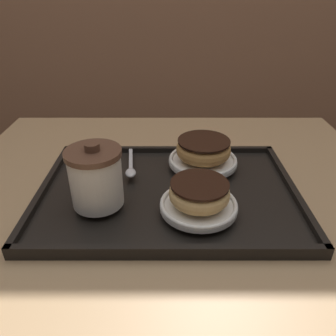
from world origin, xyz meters
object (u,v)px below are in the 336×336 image
object	(u,v)px
donut_chocolate_glazed	(199,192)
spoon	(131,169)
donut_plain	(203,149)
coffee_cup_front	(96,177)

from	to	relation	value
donut_chocolate_glazed	spoon	distance (m)	0.19
donut_chocolate_glazed	donut_plain	distance (m)	0.17
coffee_cup_front	donut_chocolate_glazed	world-z (taller)	coffee_cup_front
spoon	coffee_cup_front	bearing A→B (deg)	-28.09
spoon	donut_chocolate_glazed	bearing A→B (deg)	39.83
coffee_cup_front	spoon	distance (m)	0.13
donut_plain	coffee_cup_front	bearing A→B (deg)	-143.96
donut_chocolate_glazed	spoon	xyz separation A→B (m)	(-0.13, 0.13, -0.03)
donut_chocolate_glazed	donut_plain	bearing A→B (deg)	82.18
donut_plain	spoon	distance (m)	0.16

